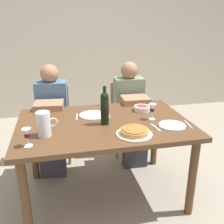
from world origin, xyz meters
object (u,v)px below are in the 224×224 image
object	(u,v)px
baked_tart	(134,131)
chair_left	(54,118)
chair_right	(126,112)
wine_bottle	(105,108)
dining_table	(104,131)
wine_glass_left_diner	(152,109)
dinner_plate_right_setting	(93,115)
water_pitcher	(44,125)
dinner_plate_left_setting	(172,125)
diner_right	(131,110)
diner_left	(52,115)
wine_glass_right_diner	(27,134)
salad_bowl	(142,108)

from	to	relation	value
baked_tart	chair_left	size ratio (longest dim) A/B	0.33
chair_right	wine_bottle	bearing A→B (deg)	66.24
chair_left	dining_table	bearing A→B (deg)	121.96
wine_glass_left_diner	dinner_plate_right_setting	size ratio (longest dim) A/B	0.58
water_pitcher	dinner_plate_left_setting	xyz separation A→B (m)	(1.05, -0.04, -0.08)
dinner_plate_right_setting	diner_right	distance (m)	0.72
water_pitcher	wine_bottle	bearing A→B (deg)	14.68
dining_table	wine_bottle	bearing A→B (deg)	-83.80
diner_left	diner_right	bearing A→B (deg)	-174.93
water_pitcher	diner_right	world-z (taller)	diner_right
wine_glass_left_diner	chair_left	world-z (taller)	wine_glass_left_diner
dining_table	wine_glass_right_diner	bearing A→B (deg)	-151.72
water_pitcher	dinner_plate_right_setting	world-z (taller)	water_pitcher
diner_left	chair_right	size ratio (longest dim) A/B	1.33
wine_bottle	water_pitcher	size ratio (longest dim) A/B	1.72
dinner_plate_left_setting	water_pitcher	bearing A→B (deg)	177.87
wine_glass_left_diner	dinner_plate_right_setting	bearing A→B (deg)	158.06
dining_table	water_pitcher	bearing A→B (deg)	-160.37
water_pitcher	dinner_plate_right_setting	distance (m)	0.56
wine_bottle	wine_glass_right_diner	distance (m)	0.68
wine_bottle	chair_left	size ratio (longest dim) A/B	0.39
wine_bottle	dinner_plate_left_setting	bearing A→B (deg)	-17.52
dining_table	wine_glass_right_diner	xyz separation A→B (m)	(-0.61, -0.33, 0.19)
dining_table	wine_bottle	xyz separation A→B (m)	(0.00, -0.05, 0.23)
salad_bowl	wine_glass_left_diner	bearing A→B (deg)	-87.39
water_pitcher	chair_right	bearing A→B (deg)	48.09
diner_right	chair_right	bearing A→B (deg)	-89.67
salad_bowl	dinner_plate_left_setting	bearing A→B (deg)	-73.83
dinner_plate_right_setting	chair_right	world-z (taller)	chair_right
chair_left	diner_right	size ratio (longest dim) A/B	0.75
dinner_plate_right_setting	salad_bowl	bearing A→B (deg)	3.90
baked_tart	wine_glass_right_diner	distance (m)	0.80
baked_tart	chair_right	distance (m)	1.26
water_pitcher	diner_left	size ratio (longest dim) A/B	0.17
wine_bottle	dinner_plate_right_setting	world-z (taller)	wine_bottle
diner_left	baked_tart	bearing A→B (deg)	129.28
diner_right	baked_tart	bearing A→B (deg)	76.58
diner_right	dinner_plate_right_setting	bearing A→B (deg)	44.37
dinner_plate_left_setting	dinner_plate_right_setting	xyz separation A→B (m)	(-0.62, 0.39, 0.00)
water_pitcher	diner_left	bearing A→B (deg)	87.29
chair_right	dining_table	bearing A→B (deg)	64.83
diner_left	diner_right	world-z (taller)	same
salad_bowl	dinner_plate_left_setting	world-z (taller)	salad_bowl
wine_glass_right_diner	dinner_plate_left_setting	size ratio (longest dim) A/B	0.60
wine_bottle	water_pitcher	bearing A→B (deg)	-165.32
dining_table	water_pitcher	distance (m)	0.56
wine_glass_left_diner	dinner_plate_left_setting	world-z (taller)	wine_glass_left_diner
wine_bottle	wine_glass_left_diner	bearing A→B (deg)	2.04
diner_left	diner_right	size ratio (longest dim) A/B	1.00
dining_table	baked_tart	world-z (taller)	baked_tart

